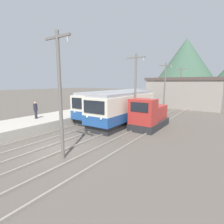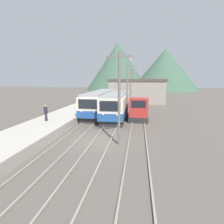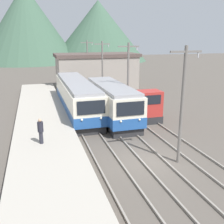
% 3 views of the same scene
% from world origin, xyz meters
% --- Properties ---
extents(ground_plane, '(200.00, 200.00, 0.00)m').
position_xyz_m(ground_plane, '(0.00, 0.00, 0.00)').
color(ground_plane, '#564F47').
extents(platform_left, '(4.50, 54.00, 0.84)m').
position_xyz_m(platform_left, '(-6.25, 0.00, 0.42)').
color(platform_left, '#ADA599').
rests_on(platform_left, ground).
extents(track_left, '(1.54, 60.00, 0.14)m').
position_xyz_m(track_left, '(-2.60, 0.00, 0.07)').
color(track_left, gray).
rests_on(track_left, ground).
extents(track_center, '(1.54, 60.00, 0.14)m').
position_xyz_m(track_center, '(0.20, 0.00, 0.07)').
color(track_center, gray).
rests_on(track_center, ground).
extents(track_right, '(1.54, 60.00, 0.14)m').
position_xyz_m(track_right, '(3.20, 0.00, 0.07)').
color(track_right, gray).
rests_on(track_right, ground).
extents(commuter_train_left, '(2.84, 14.41, 3.44)m').
position_xyz_m(commuter_train_left, '(-2.60, 12.33, 1.61)').
color(commuter_train_left, '#28282B').
rests_on(commuter_train_left, ground).
extents(commuter_train_center, '(2.84, 10.36, 3.45)m').
position_xyz_m(commuter_train_center, '(0.20, 9.07, 1.61)').
color(commuter_train_center, '#28282B').
rests_on(commuter_train_center, ground).
extents(shunting_locomotive, '(2.40, 5.19, 3.00)m').
position_xyz_m(shunting_locomotive, '(3.20, 8.79, 1.21)').
color(shunting_locomotive, '#28282B').
rests_on(shunting_locomotive, ground).
extents(catenary_mast_near, '(2.00, 0.20, 7.24)m').
position_xyz_m(catenary_mast_near, '(1.71, -0.76, 3.94)').
color(catenary_mast_near, slate).
rests_on(catenary_mast_near, ground).
extents(catenary_mast_mid, '(2.00, 0.20, 7.24)m').
position_xyz_m(catenary_mast_mid, '(1.71, 8.70, 3.94)').
color(catenary_mast_mid, slate).
rests_on(catenary_mast_mid, ground).
extents(catenary_mast_far, '(2.00, 0.20, 7.24)m').
position_xyz_m(catenary_mast_far, '(1.71, 18.16, 3.94)').
color(catenary_mast_far, slate).
rests_on(catenary_mast_far, ground).
extents(catenary_mast_distant, '(2.00, 0.20, 7.24)m').
position_xyz_m(catenary_mast_distant, '(1.71, 27.61, 3.94)').
color(catenary_mast_distant, slate).
rests_on(catenary_mast_distant, ground).
extents(person_on_platform, '(0.38, 0.38, 1.73)m').
position_xyz_m(person_on_platform, '(-6.54, 2.84, 1.78)').
color(person_on_platform, '#282833').
rests_on(person_on_platform, platform_left).
extents(station_building, '(12.60, 6.30, 5.32)m').
position_xyz_m(station_building, '(2.76, 26.00, 2.68)').
color(station_building, gray).
rests_on(station_building, ground).
extents(mountain_backdrop, '(54.79, 32.53, 23.07)m').
position_xyz_m(mountain_backdrop, '(3.29, 75.35, 10.68)').
color(mountain_backdrop, '#3D5B47').
rests_on(mountain_backdrop, ground).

